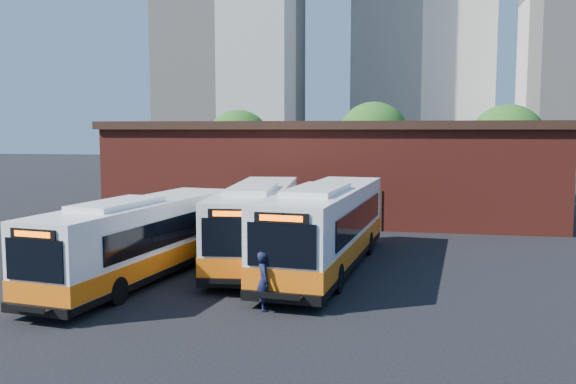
% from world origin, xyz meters
% --- Properties ---
extents(ground, '(220.00, 220.00, 0.00)m').
position_xyz_m(ground, '(0.00, 0.00, 0.00)').
color(ground, black).
extents(bus_west, '(4.03, 12.28, 3.30)m').
position_xyz_m(bus_west, '(-5.27, 0.66, 1.50)').
color(bus_west, white).
rests_on(bus_west, ground).
extents(bus_midwest, '(3.89, 13.04, 3.51)m').
position_xyz_m(bus_midwest, '(-1.65, 5.25, 1.59)').
color(bus_midwest, white).
rests_on(bus_midwest, ground).
extents(bus_mideast, '(4.02, 13.59, 3.65)m').
position_xyz_m(bus_mideast, '(1.66, 3.94, 1.66)').
color(bus_mideast, white).
rests_on(bus_mideast, ground).
extents(transit_worker, '(0.71, 0.84, 1.95)m').
position_xyz_m(transit_worker, '(0.44, -2.36, 0.98)').
color(transit_worker, '#111633').
rests_on(transit_worker, ground).
extents(depot_building, '(28.60, 12.60, 6.40)m').
position_xyz_m(depot_building, '(0.00, 20.00, 3.26)').
color(depot_building, maroon).
rests_on(depot_building, ground).
extents(tree_west, '(6.00, 6.00, 7.65)m').
position_xyz_m(tree_west, '(-10.00, 32.00, 4.64)').
color(tree_west, '#382314').
rests_on(tree_west, ground).
extents(tree_mid, '(6.56, 6.56, 8.36)m').
position_xyz_m(tree_mid, '(2.00, 34.00, 5.08)').
color(tree_mid, '#382314').
rests_on(tree_mid, ground).
extents(tree_east, '(6.24, 6.24, 7.96)m').
position_xyz_m(tree_east, '(13.00, 31.00, 4.83)').
color(tree_east, '#382314').
rests_on(tree_east, ground).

